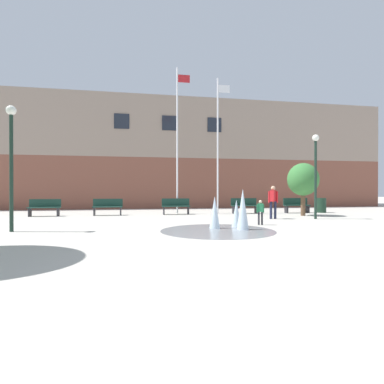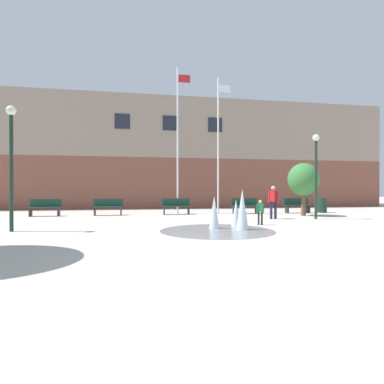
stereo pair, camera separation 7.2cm
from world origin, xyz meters
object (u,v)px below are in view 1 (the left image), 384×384
(park_bench_center, at_px, (176,206))
(adult_watching, at_px, (273,200))
(park_bench_far_right, at_px, (296,205))
(lamp_post_right_lane, at_px, (316,164))
(park_bench_far_left, at_px, (44,207))
(trash_can, at_px, (321,205))
(flagpole_right, at_px, (218,142))
(child_in_fountain, at_px, (260,210))
(park_bench_left_of_flagpoles, at_px, (108,207))
(park_bench_under_right_flagpole, at_px, (244,205))
(street_tree_near_building, at_px, (303,180))
(lamp_post_left_lane, at_px, (11,150))
(flagpole_left, at_px, (178,136))

(park_bench_center, relative_size, adult_watching, 1.01)
(park_bench_far_right, relative_size, lamp_post_right_lane, 0.39)
(park_bench_far_left, distance_m, trash_can, 16.07)
(park_bench_far_right, bearing_deg, flagpole_right, 173.64)
(child_in_fountain, bearing_deg, park_bench_left_of_flagpoles, -12.11)
(park_bench_under_right_flagpole, bearing_deg, park_bench_left_of_flagpoles, 179.80)
(park_bench_left_of_flagpoles, height_order, park_bench_under_right_flagpole, same)
(park_bench_under_right_flagpole, distance_m, flagpole_right, 4.14)
(park_bench_center, height_order, park_bench_far_right, same)
(child_in_fountain, distance_m, flagpole_right, 7.26)
(park_bench_left_of_flagpoles, distance_m, park_bench_far_right, 11.20)
(park_bench_under_right_flagpole, distance_m, adult_watching, 3.55)
(park_bench_far_left, height_order, park_bench_left_of_flagpoles, same)
(park_bench_left_of_flagpoles, distance_m, street_tree_near_building, 10.78)
(park_bench_far_left, relative_size, park_bench_center, 1.00)
(flagpole_right, height_order, trash_can, flagpole_right)
(park_bench_under_right_flagpole, height_order, lamp_post_left_lane, lamp_post_left_lane)
(child_in_fountain, relative_size, trash_can, 1.10)
(adult_watching, bearing_deg, park_bench_far_right, -177.15)
(flagpole_right, relative_size, lamp_post_right_lane, 2.00)
(child_in_fountain, distance_m, street_tree_near_building, 5.62)
(flagpole_left, relative_size, trash_can, 9.53)
(lamp_post_left_lane, bearing_deg, trash_can, 21.44)
(park_bench_far_right, xyz_separation_m, lamp_post_right_lane, (-1.14, -3.79, 2.16))
(child_in_fountain, height_order, lamp_post_left_lane, lamp_post_left_lane)
(park_bench_far_right, xyz_separation_m, street_tree_near_building, (-0.74, -2.00, 1.47))
(child_in_fountain, xyz_separation_m, lamp_post_left_lane, (-8.92, -0.41, 2.13))
(park_bench_far_left, relative_size, lamp_post_left_lane, 0.38)
(park_bench_center, distance_m, trash_can, 9.04)
(park_bench_left_of_flagpoles, xyz_separation_m, child_in_fountain, (6.45, -5.83, 0.10))
(child_in_fountain, height_order, street_tree_near_building, street_tree_near_building)
(park_bench_far_left, bearing_deg, park_bench_far_right, -0.36)
(child_in_fountain, bearing_deg, street_tree_near_building, -107.41)
(child_in_fountain, distance_m, trash_can, 8.48)
(park_bench_far_left, bearing_deg, park_bench_left_of_flagpoles, 0.83)
(adult_watching, relative_size, child_in_fountain, 1.61)
(child_in_fountain, bearing_deg, flagpole_left, -38.03)
(park_bench_far_right, distance_m, flagpole_right, 6.17)
(park_bench_far_right, bearing_deg, lamp_post_left_lane, -155.97)
(park_bench_far_right, bearing_deg, trash_can, -3.18)
(park_bench_far_left, distance_m, park_bench_left_of_flagpoles, 3.25)
(flagpole_left, distance_m, street_tree_near_building, 7.46)
(park_bench_center, relative_size, lamp_post_right_lane, 0.39)
(lamp_post_right_lane, height_order, trash_can, lamp_post_right_lane)
(lamp_post_right_lane, bearing_deg, park_bench_under_right_flagpole, 118.93)
(child_in_fountain, relative_size, lamp_post_left_lane, 0.24)
(street_tree_near_building, bearing_deg, lamp_post_right_lane, -102.70)
(flagpole_left, height_order, lamp_post_right_lane, flagpole_left)
(park_bench_center, distance_m, lamp_post_right_lane, 7.70)
(lamp_post_left_lane, bearing_deg, park_bench_left_of_flagpoles, 68.38)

